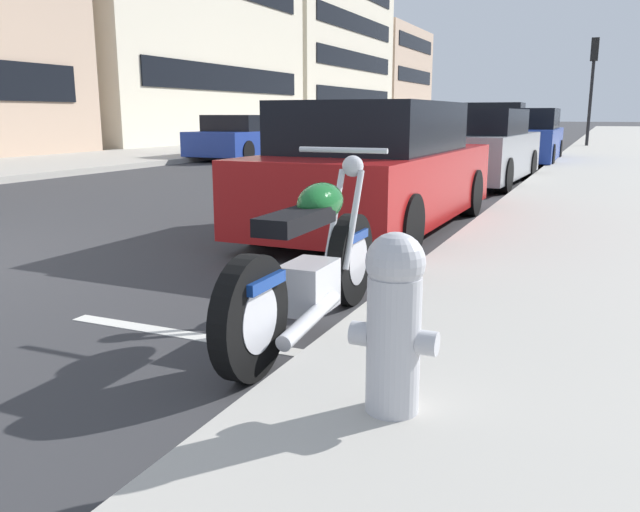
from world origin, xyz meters
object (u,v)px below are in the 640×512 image
Objects in this scene: parked_car_near_corner at (525,138)px; car_opposite_curb at (246,138)px; parked_car_mid_block at (477,149)px; fire_hydrant at (394,318)px; parked_motorcycle at (311,266)px; traffic_signal_near_corner at (593,68)px; parked_car_second_in_row at (378,170)px; crossing_truck at (483,122)px.

car_opposite_curb is at bearing 98.34° from parked_car_near_corner.
parked_car_mid_block reaches higher than fire_hydrant.
parked_motorcycle is at bearing -178.47° from parked_car_near_corner.
traffic_signal_near_corner is (9.16, -1.32, 2.36)m from parked_car_near_corner.
parked_motorcycle is 2.84× the size of fire_hydrant.
crossing_truck is (25.92, 3.32, 0.29)m from parked_car_second_in_row.
parked_car_mid_block is 0.97× the size of parked_car_near_corner.
parked_car_mid_block is 0.82× the size of crossing_truck.
fire_hydrant is 25.58m from traffic_signal_near_corner.
traffic_signal_near_corner is (25.45, 0.06, 2.53)m from fire_hydrant.
parked_car_near_corner is 5.86× the size of fire_hydrant.
car_opposite_curb is 5.69× the size of fire_hydrant.
parked_car_near_corner reaches higher than fire_hydrant.
traffic_signal_near_corner is at bearing -3.35° from parked_car_mid_block.
parked_car_mid_block is 9.12m from car_opposite_curb.
car_opposite_curb is at bearing 38.14° from parked_car_second_in_row.
parked_car_mid_block is at bearing 59.70° from car_opposite_curb.
parked_car_second_in_row is 1.04× the size of parked_car_mid_block.
parked_motorcycle is 0.48× the size of parked_car_second_in_row.
fire_hydrant is at bearing -175.56° from parked_car_near_corner.
crossing_truck is at bearing 8.30° from parked_car_second_in_row.
parked_car_mid_block is at bearing 8.73° from fire_hydrant.
parked_car_near_corner is 14.92m from crossing_truck.
traffic_signal_near_corner is at bearing 138.09° from car_opposite_curb.
parked_car_second_in_row is at bearing -178.74° from parked_car_mid_block.
car_opposite_curb is at bearing 137.92° from traffic_signal_near_corner.
parked_motorcycle is at bearing -173.02° from parked_car_mid_block.
traffic_signal_near_corner reaches higher than crossing_truck.
fire_hydrant is (-30.76, -5.04, -0.46)m from crossing_truck.
fire_hydrant is at bearing -142.36° from parked_motorcycle.
traffic_signal_near_corner is (15.03, -1.54, 2.38)m from parked_car_mid_block.
fire_hydrant is (-15.05, -9.46, -0.10)m from car_opposite_curb.
parked_car_mid_block is (5.59, -0.12, -0.01)m from parked_car_second_in_row.
parked_car_second_in_row is 5.14m from fire_hydrant.
parked_motorcycle is 0.41× the size of crossing_truck.
traffic_signal_near_corner reaches higher than parked_car_near_corner.
fire_hydrant is at bearing 99.31° from crossing_truck.
parked_car_near_corner is 1.03× the size of car_opposite_curb.
parked_car_mid_block reaches higher than car_opposite_curb.
parked_car_near_corner reaches higher than parked_motorcycle.
traffic_signal_near_corner is (10.40, -9.39, 2.43)m from car_opposite_curb.
parked_car_near_corner reaches higher than parked_car_mid_block.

